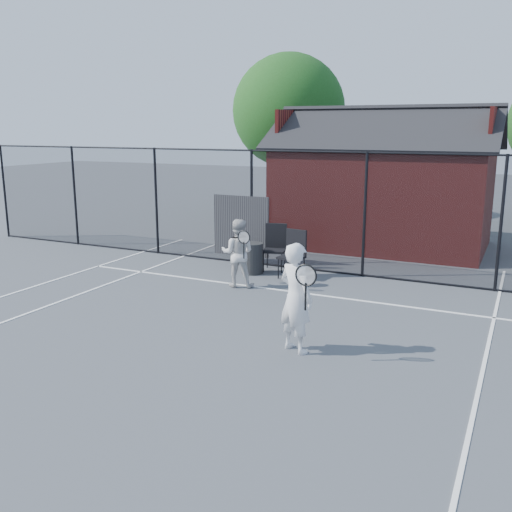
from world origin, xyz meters
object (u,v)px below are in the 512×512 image
at_px(clubhouse, 383,193).
at_px(chair_left, 274,248).
at_px(waste_bin, 252,258).
at_px(chair_right, 291,255).
at_px(player_front, 296,298).
at_px(player_back, 238,253).

height_order(clubhouse, chair_left, clubhouse).
bearing_deg(chair_left, waste_bin, -139.21).
height_order(clubhouse, chair_right, clubhouse).
distance_m(player_front, chair_left, 5.34).
bearing_deg(player_back, chair_left, 85.00).
xyz_separation_m(clubhouse, player_front, (0.79, -9.13, -0.71)).
bearing_deg(chair_left, player_front, -75.13).
relative_size(clubhouse, waste_bin, 8.50).
distance_m(player_front, chair_right, 4.60).
bearing_deg(chair_left, clubhouse, 56.64).
relative_size(chair_right, waste_bin, 1.47).
height_order(player_back, waste_bin, player_back).
bearing_deg(player_front, clubhouse, 94.95).
relative_size(clubhouse, chair_right, 5.77).
relative_size(player_back, chair_left, 1.36).
distance_m(clubhouse, chair_right, 5.11).
height_order(player_front, chair_right, player_front).
bearing_deg(player_front, waste_bin, 123.80).
bearing_deg(waste_bin, chair_left, 53.40).
bearing_deg(player_back, waste_bin, 100.43).
xyz_separation_m(clubhouse, chair_right, (-1.00, -4.90, -1.04)).
distance_m(clubhouse, player_back, 6.42).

